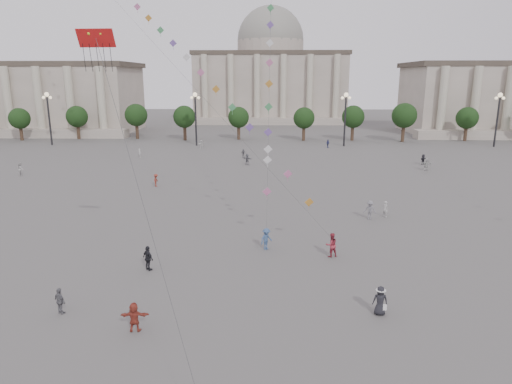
{
  "coord_description": "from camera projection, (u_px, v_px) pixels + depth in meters",
  "views": [
    {
      "loc": [
        -0.08,
        -22.35,
        13.57
      ],
      "look_at": [
        -1.1,
        12.0,
        4.9
      ],
      "focal_mm": 32.0,
      "sensor_mm": 36.0,
      "label": 1
    }
  ],
  "objects": [
    {
      "name": "ground",
      "position": [
        269.0,
        332.0,
        24.98
      ],
      "size": [
        360.0,
        360.0,
        0.0
      ],
      "primitive_type": "plane",
      "color": "#575451",
      "rests_on": "ground"
    },
    {
      "name": "hall_central",
      "position": [
        270.0,
        75.0,
        146.75
      ],
      "size": [
        48.3,
        34.3,
        35.5
      ],
      "color": "gray",
      "rests_on": "ground"
    },
    {
      "name": "tree_row",
      "position": [
        270.0,
        116.0,
        99.26
      ],
      "size": [
        137.12,
        5.12,
        8.0
      ],
      "color": "#37251B",
      "rests_on": "ground"
    },
    {
      "name": "lamp_post_far_west",
      "position": [
        48.0,
        109.0,
        92.33
      ],
      "size": [
        2.0,
        0.9,
        10.65
      ],
      "color": "#262628",
      "rests_on": "ground"
    },
    {
      "name": "lamp_post_mid_west",
      "position": [
        195.0,
        109.0,
        91.46
      ],
      "size": [
        2.0,
        0.9,
        10.65
      ],
      "color": "#262628",
      "rests_on": "ground"
    },
    {
      "name": "lamp_post_mid_east",
      "position": [
        345.0,
        109.0,
        90.6
      ],
      "size": [
        2.0,
        0.9,
        10.65
      ],
      "color": "#262628",
      "rests_on": "ground"
    },
    {
      "name": "lamp_post_far_east",
      "position": [
        498.0,
        110.0,
        89.73
      ],
      "size": [
        2.0,
        0.9,
        10.65
      ],
      "color": "#262628",
      "rests_on": "ground"
    },
    {
      "name": "person_crowd_0",
      "position": [
        328.0,
        143.0,
        90.36
      ],
      "size": [
        0.97,
        0.95,
        1.63
      ],
      "primitive_type": "imported",
      "rotation": [
        0.0,
        0.0,
        0.76
      ],
      "color": "navy",
      "rests_on": "ground"
    },
    {
      "name": "person_crowd_1",
      "position": [
        21.0,
        169.0,
        64.73
      ],
      "size": [
        1.02,
        1.11,
        1.85
      ],
      "primitive_type": "imported",
      "rotation": [
        0.0,
        0.0,
        2.01
      ],
      "color": "#B9B8B4",
      "rests_on": "ground"
    },
    {
      "name": "person_crowd_4",
      "position": [
        201.0,
        144.0,
        89.34
      ],
      "size": [
        1.49,
        1.28,
        1.62
      ],
      "primitive_type": "imported",
      "rotation": [
        0.0,
        0.0,
        3.78
      ],
      "color": "silver",
      "rests_on": "ground"
    },
    {
      "name": "person_crowd_6",
      "position": [
        370.0,
        210.0,
        44.65
      ],
      "size": [
        1.4,
        1.1,
        1.9
      ],
      "primitive_type": "imported",
      "rotation": [
        0.0,
        0.0,
        5.92
      ],
      "color": "slate",
      "rests_on": "ground"
    },
    {
      "name": "person_crowd_7",
      "position": [
        426.0,
        164.0,
        68.17
      ],
      "size": [
        1.72,
        0.6,
        1.84
      ],
      "primitive_type": "imported",
      "rotation": [
        0.0,
        0.0,
        3.1
      ],
      "color": "silver",
      "rests_on": "ground"
    },
    {
      "name": "person_crowd_9",
      "position": [
        423.0,
        159.0,
        72.84
      ],
      "size": [
        1.49,
        1.35,
        1.65
      ],
      "primitive_type": "imported",
      "rotation": [
        0.0,
        0.0,
        0.69
      ],
      "color": "black",
      "rests_on": "ground"
    },
    {
      "name": "person_crowd_10",
      "position": [
        140.0,
        153.0,
        79.42
      ],
      "size": [
        0.5,
        0.63,
        1.5
      ],
      "primitive_type": "imported",
      "rotation": [
        0.0,
        0.0,
        1.86
      ],
      "color": "silver",
      "rests_on": "ground"
    },
    {
      "name": "person_crowd_12",
      "position": [
        247.0,
        159.0,
        72.6
      ],
      "size": [
        1.7,
        1.21,
        1.77
      ],
      "primitive_type": "imported",
      "rotation": [
        0.0,
        0.0,
        2.67
      ],
      "color": "slate",
      "rests_on": "ground"
    },
    {
      "name": "person_crowd_13",
      "position": [
        385.0,
        209.0,
        45.43
      ],
      "size": [
        0.65,
        0.71,
        1.63
      ],
      "primitive_type": "imported",
      "rotation": [
        0.0,
        0.0,
        2.13
      ],
      "color": "#B2B1AE",
      "rests_on": "ground"
    },
    {
      "name": "person_crowd_16",
      "position": [
        243.0,
        153.0,
        78.97
      ],
      "size": [
        0.97,
        0.77,
        1.53
      ],
      "primitive_type": "imported",
      "rotation": [
        0.0,
        0.0,
        0.51
      ],
      "color": "#5E5E63",
      "rests_on": "ground"
    },
    {
      "name": "person_crowd_17",
      "position": [
        156.0,
        180.0,
        58.16
      ],
      "size": [
        0.69,
        1.09,
        1.62
      ],
      "primitive_type": "imported",
      "rotation": [
        0.0,
        0.0,
        1.49
      ],
      "color": "maroon",
      "rests_on": "ground"
    },
    {
      "name": "tourist_1",
      "position": [
        148.0,
        258.0,
        32.78
      ],
      "size": [
        1.12,
        1.04,
        1.85
      ],
      "primitive_type": "imported",
      "rotation": [
        0.0,
        0.0,
        2.45
      ],
      "color": "black",
      "rests_on": "ground"
    },
    {
      "name": "tourist_2",
      "position": [
        134.0,
        317.0,
        24.91
      ],
      "size": [
        1.6,
        0.61,
        1.69
      ],
      "primitive_type": "imported",
      "rotation": [
        0.0,
        0.0,
        3.21
      ],
      "color": "#9A382A",
      "rests_on": "ground"
    },
    {
      "name": "tourist_3",
      "position": [
        60.0,
        301.0,
        26.75
      ],
      "size": [
        1.02,
        0.86,
        1.63
      ],
      "primitive_type": "imported",
      "rotation": [
        0.0,
        0.0,
        2.56
      ],
      "color": "slate",
      "rests_on": "ground"
    },
    {
      "name": "kite_flyer_0",
      "position": [
        331.0,
        245.0,
        35.31
      ],
      "size": [
        1.1,
        0.96,
        1.92
      ],
      "primitive_type": "imported",
      "rotation": [
        0.0,
        0.0,
        3.43
      ],
      "color": "#9A2A38",
      "rests_on": "ground"
    },
    {
      "name": "kite_flyer_1",
      "position": [
        266.0,
        239.0,
        36.8
      ],
      "size": [
        1.29,
        1.28,
        1.78
      ],
      "primitive_type": "imported",
      "rotation": [
        0.0,
        0.0,
        0.77
      ],
      "color": "#385480",
      "rests_on": "ground"
    },
    {
      "name": "hat_person",
      "position": [
        380.0,
        300.0,
        26.63
      ],
      "size": [
        0.91,
        0.63,
        1.77
      ],
      "color": "black",
      "rests_on": "ground"
    },
    {
      "name": "dragon_kite",
      "position": [
        98.0,
        53.0,
        26.63
      ],
      "size": [
        4.95,
        6.88,
        20.78
      ],
      "color": "#B51313",
      "rests_on": "ground"
    },
    {
      "name": "kite_train_west",
      "position": [
        127.0,
        2.0,
        52.95
      ],
      "size": [
        40.58,
        42.61,
        70.94
      ],
      "color": "#3F3F3F",
      "rests_on": "ground"
    }
  ]
}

